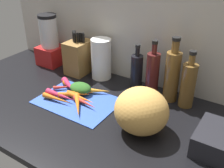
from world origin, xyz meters
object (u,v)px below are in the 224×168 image
(carrot_1, at_px, (79,94))
(carrot_4, at_px, (70,86))
(carrot_2, at_px, (57,99))
(bottle_2, at_px, (172,75))
(bottle_0, at_px, (137,72))
(carrot_8, at_px, (78,105))
(winter_squash, at_px, (141,111))
(carrot_0, at_px, (85,103))
(carrot_5, at_px, (76,94))
(carrot_9, at_px, (64,87))
(bottle_3, at_px, (188,84))
(carrot_6, at_px, (71,87))
(carrot_7, at_px, (100,91))
(blender_appliance, at_px, (50,43))
(carrot_3, at_px, (60,96))
(knife_block, at_px, (79,57))
(cutting_board, at_px, (78,101))
(paper_towel_roll, at_px, (101,59))
(bottle_1, at_px, (152,74))
(carrot_10, at_px, (81,98))

(carrot_1, distance_m, carrot_4, 0.09)
(carrot_2, height_order, bottle_2, bottle_2)
(bottle_0, xyz_separation_m, bottle_2, (0.19, -0.01, 0.04))
(carrot_2, distance_m, carrot_8, 0.12)
(bottle_0, bearing_deg, winter_squash, -58.76)
(carrot_0, relative_size, bottle_0, 0.58)
(carrot_5, distance_m, carrot_9, 0.11)
(carrot_5, distance_m, bottle_3, 0.55)
(carrot_6, xyz_separation_m, carrot_9, (-0.03, -0.01, -0.01))
(carrot_4, height_order, carrot_7, carrot_4)
(blender_appliance, bearing_deg, bottle_0, 0.58)
(carrot_7, height_order, blender_appliance, blender_appliance)
(carrot_3, relative_size, knife_block, 0.68)
(carrot_0, distance_m, carrot_6, 0.17)
(carrot_6, relative_size, bottle_3, 0.48)
(carrot_6, relative_size, carrot_8, 0.77)
(carrot_1, xyz_separation_m, winter_squash, (0.38, -0.06, 0.07))
(carrot_5, bearing_deg, blender_appliance, 148.58)
(cutting_board, distance_m, paper_towel_roll, 0.31)
(cutting_board, height_order, carrot_6, carrot_6)
(carrot_1, bearing_deg, bottle_3, 25.46)
(carrot_1, height_order, blender_appliance, blender_appliance)
(carrot_2, distance_m, carrot_6, 0.13)
(carrot_2, height_order, bottle_0, bottle_0)
(knife_block, bearing_deg, carrot_4, -63.95)
(carrot_1, bearing_deg, bottle_1, 37.87)
(carrot_6, xyz_separation_m, bottle_2, (0.47, 0.20, 0.11))
(carrot_4, bearing_deg, cutting_board, -31.67)
(carrot_1, bearing_deg, bottle_0, 51.20)
(carrot_6, bearing_deg, paper_towel_roll, 78.19)
(knife_block, height_order, bottle_0, same)
(carrot_2, bearing_deg, carrot_4, 100.40)
(carrot_8, xyz_separation_m, carrot_9, (-0.17, 0.10, -0.00))
(cutting_board, relative_size, knife_block, 1.57)
(carrot_9, relative_size, paper_towel_roll, 0.50)
(carrot_0, bearing_deg, carrot_4, 153.57)
(cutting_board, height_order, carrot_4, carrot_4)
(carrot_1, height_order, bottle_3, bottle_3)
(carrot_1, bearing_deg, carrot_10, -37.64)
(carrot_4, bearing_deg, bottle_2, 23.41)
(carrot_10, relative_size, winter_squash, 0.73)
(carrot_8, xyz_separation_m, winter_squash, (0.32, 0.02, 0.07))
(carrot_7, xyz_separation_m, winter_squash, (0.31, -0.15, 0.08))
(carrot_2, bearing_deg, carrot_0, 18.30)
(carrot_2, distance_m, carrot_7, 0.22)
(carrot_10, bearing_deg, carrot_8, -64.62)
(bottle_2, bearing_deg, paper_towel_roll, 178.06)
(carrot_0, distance_m, knife_block, 0.39)
(carrot_0, distance_m, carrot_8, 0.04)
(carrot_3, bearing_deg, bottle_1, 39.42)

